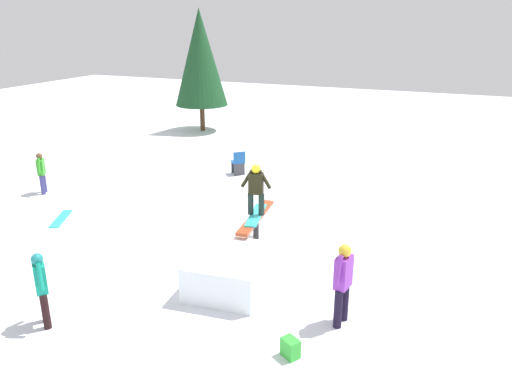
# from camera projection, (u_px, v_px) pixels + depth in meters

# --- Properties ---
(ground_plane) EXTENTS (60.00, 60.00, 0.00)m
(ground_plane) POSITION_uv_depth(u_px,v_px,m) (256.00, 250.00, 12.29)
(ground_plane) COLOR white
(rail_feature) EXTENTS (2.23, 0.50, 0.93)m
(rail_feature) POSITION_uv_depth(u_px,v_px,m) (256.00, 222.00, 12.04)
(rail_feature) COLOR black
(rail_feature) RESTS_ON ground
(snow_kicker_ramp) EXTENTS (1.94, 1.67, 0.78)m
(snow_kicker_ramp) POSITION_uv_depth(u_px,v_px,m) (230.00, 271.00, 10.47)
(snow_kicker_ramp) COLOR white
(snow_kicker_ramp) RESTS_ON ground
(main_rider_on_rail) EXTENTS (1.49, 0.74, 1.28)m
(main_rider_on_rail) POSITION_uv_depth(u_px,v_px,m) (256.00, 191.00, 11.78)
(main_rider_on_rail) COLOR #31C0C2
(main_rider_on_rail) RESTS_ON rail_feature
(bystander_purple) EXTENTS (0.71, 0.29, 1.62)m
(bystander_purple) POSITION_uv_depth(u_px,v_px,m) (343.00, 280.00, 9.08)
(bystander_purple) COLOR black
(bystander_purple) RESTS_ON ground
(bystander_teal) EXTENTS (0.45, 0.51, 1.47)m
(bystander_teal) POSITION_uv_depth(u_px,v_px,m) (41.00, 285.00, 9.07)
(bystander_teal) COLOR black
(bystander_teal) RESTS_ON ground
(bystander_green) EXTENTS (0.56, 0.40, 1.35)m
(bystander_green) POSITION_uv_depth(u_px,v_px,m) (41.00, 171.00, 16.05)
(bystander_green) COLOR #3C3C7C
(bystander_green) RESTS_ON ground
(loose_snowboard_cyan) EXTENTS (1.31, 0.82, 0.02)m
(loose_snowboard_cyan) POSITION_uv_depth(u_px,v_px,m) (61.00, 219.00, 14.19)
(loose_snowboard_cyan) COLOR #2DB0BF
(loose_snowboard_cyan) RESTS_ON ground
(folding_chair) EXTENTS (0.62, 0.62, 0.88)m
(folding_chair) POSITION_uv_depth(u_px,v_px,m) (238.00, 163.00, 18.09)
(folding_chair) COLOR #3F3F44
(folding_chair) RESTS_ON ground
(backpack_on_snow) EXTENTS (0.34, 0.37, 0.34)m
(backpack_on_snow) POSITION_uv_depth(u_px,v_px,m) (290.00, 348.00, 8.41)
(backpack_on_snow) COLOR green
(backpack_on_snow) RESTS_ON ground
(pine_tree_near) EXTENTS (2.58, 2.58, 5.86)m
(pine_tree_near) POSITION_uv_depth(u_px,v_px,m) (200.00, 58.00, 24.10)
(pine_tree_near) COLOR #4C331E
(pine_tree_near) RESTS_ON ground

